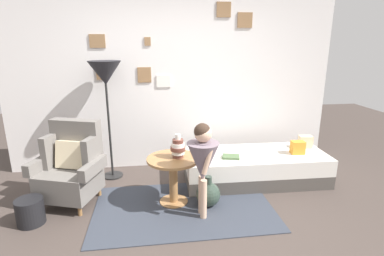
{
  "coord_description": "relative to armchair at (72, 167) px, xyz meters",
  "views": [
    {
      "loc": [
        -0.33,
        -2.52,
        1.84
      ],
      "look_at": [
        0.15,
        0.95,
        0.85
      ],
      "focal_mm": 28.15,
      "sensor_mm": 36.0,
      "label": 1
    }
  ],
  "objects": [
    {
      "name": "floor_lamp",
      "position": [
        0.38,
        0.64,
        0.97
      ],
      "size": [
        0.43,
        0.43,
        1.62
      ],
      "color": "black",
      "rests_on": "ground"
    },
    {
      "name": "pillow_mid",
      "position": [
        2.89,
        0.14,
        0.05
      ],
      "size": [
        0.18,
        0.13,
        0.17
      ],
      "primitive_type": "cube",
      "rotation": [
        0.0,
        0.0,
        -0.07
      ],
      "color": "orange",
      "rests_on": "daybed"
    },
    {
      "name": "daybed",
      "position": [
        2.34,
        0.24,
        -0.24
      ],
      "size": [
        1.92,
        0.84,
        0.4
      ],
      "color": "#4C4742",
      "rests_on": "ground"
    },
    {
      "name": "rug",
      "position": [
        1.28,
        -0.36,
        -0.43
      ],
      "size": [
        2.04,
        1.25,
        0.01
      ],
      "primitive_type": "cube",
      "color": "#333842",
      "rests_on": "ground"
    },
    {
      "name": "armchair",
      "position": [
        0.0,
        0.0,
        0.0
      ],
      "size": [
        0.87,
        0.76,
        0.97
      ],
      "color": "olive",
      "rests_on": "ground"
    },
    {
      "name": "ground_plane",
      "position": [
        1.29,
        -0.93,
        -0.44
      ],
      "size": [
        12.0,
        12.0,
        0.0
      ],
      "primitive_type": "plane",
      "color": "#423833"
    },
    {
      "name": "magazine_basket",
      "position": [
        -0.34,
        -0.44,
        -0.3
      ],
      "size": [
        0.28,
        0.28,
        0.28
      ],
      "primitive_type": "cylinder",
      "color": "black",
      "rests_on": "ground"
    },
    {
      "name": "book_on_daybed",
      "position": [
        1.96,
        0.11,
        -0.02
      ],
      "size": [
        0.25,
        0.21,
        0.03
      ],
      "primitive_type": "cube",
      "rotation": [
        0.0,
        0.0,
        -0.26
      ],
      "color": "#4F6B43",
      "rests_on": "daybed"
    },
    {
      "name": "pillow_head",
      "position": [
        3.11,
        0.36,
        0.05
      ],
      "size": [
        0.19,
        0.14,
        0.17
      ],
      "primitive_type": "cube",
      "rotation": [
        0.0,
        0.0,
        -0.11
      ],
      "color": "beige",
      "rests_on": "daybed"
    },
    {
      "name": "side_table",
      "position": [
        1.18,
        -0.21,
        -0.03
      ],
      "size": [
        0.61,
        0.61,
        0.57
      ],
      "color": "#9E7042",
      "rests_on": "ground"
    },
    {
      "name": "demijohn_near",
      "position": [
        1.58,
        -0.34,
        -0.29
      ],
      "size": [
        0.28,
        0.28,
        0.37
      ],
      "color": "#2D3D33",
      "rests_on": "ground"
    },
    {
      "name": "gallery_wall",
      "position": [
        1.29,
        1.02,
        0.86
      ],
      "size": [
        4.8,
        0.12,
        2.6
      ],
      "color": "silver",
      "rests_on": "ground"
    },
    {
      "name": "vase_striped",
      "position": [
        1.24,
        -0.21,
        0.25
      ],
      "size": [
        0.18,
        0.18,
        0.28
      ],
      "color": "brown",
      "rests_on": "side_table"
    },
    {
      "name": "person_child",
      "position": [
        1.47,
        -0.55,
        0.23
      ],
      "size": [
        0.34,
        0.34,
        1.06
      ],
      "color": "#D8AD8E",
      "rests_on": "ground"
    }
  ]
}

